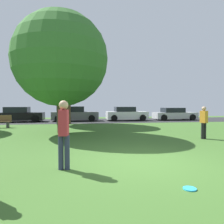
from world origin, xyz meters
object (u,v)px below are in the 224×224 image
person_walking (204,121)px  parked_car_grey (75,114)px  person_bystander (64,131)px  oak_tree_left (61,59)px  parked_car_silver (174,114)px  parked_car_black (19,115)px  parked_car_white (126,114)px  frisbee_disc (190,189)px  street_lamp_post (57,98)px  oak_tree_right (68,63)px

person_walking → parked_car_grey: person_walking is taller
person_bystander → parked_car_grey: (0.03, 16.38, -0.34)m
oak_tree_left → parked_car_silver: (11.22, 8.99, -3.72)m
parked_car_black → parked_car_grey: size_ratio=0.98×
person_bystander → parked_car_silver: 19.34m
parked_car_black → parked_car_white: parked_car_black is taller
person_walking → parked_car_black: person_walking is taller
person_bystander → frisbee_disc: person_bystander is taller
person_bystander → person_walking: 7.67m
person_walking → parked_car_silver: size_ratio=0.36×
person_bystander → parked_car_white: person_bystander is taller
parked_car_black → parked_car_silver: size_ratio=0.99×
street_lamp_post → person_bystander: bearing=-84.0°
oak_tree_left → parked_car_silver: oak_tree_left is taller
person_walking → street_lamp_post: (-7.84, 8.51, 1.37)m
person_walking → parked_car_black: (-11.78, 12.15, -0.22)m
oak_tree_left → street_lamp_post: (-0.71, 5.38, -2.08)m
parked_car_silver → street_lamp_post: 12.58m
oak_tree_right → oak_tree_left: oak_tree_right is taller
person_walking → parked_car_silver: person_walking is taller
oak_tree_left → parked_car_silver: 14.85m
oak_tree_right → oak_tree_left: (-0.12, -6.15, -0.89)m
parked_car_black → parked_car_white: bearing=0.0°
oak_tree_left → person_bystander: oak_tree_left is taller
oak_tree_right → parked_car_silver: size_ratio=1.77×
person_bystander → parked_car_grey: 16.38m
parked_car_grey → parked_car_silver: parked_car_grey is taller
parked_car_white → parked_car_silver: 5.28m
oak_tree_right → person_bystander: size_ratio=4.39×
frisbee_disc → parked_car_black: bearing=113.7°
parked_car_silver → parked_car_black: bearing=179.9°
parked_car_black → parked_car_grey: bearing=2.0°
person_walking → parked_car_white: size_ratio=0.38×
oak_tree_right → person_bystander: (0.50, -13.33, -4.20)m
parked_car_silver → street_lamp_post: bearing=-163.2°
frisbee_disc → person_walking: bearing=56.0°
parked_car_grey → parked_car_white: 5.30m
oak_tree_right → person_bystander: 13.99m
person_bystander → frisbee_disc: bearing=-116.1°
oak_tree_left → parked_car_grey: size_ratio=1.55×
oak_tree_left → person_walking: size_ratio=4.42×
parked_car_grey → oak_tree_right: bearing=-99.8°
oak_tree_left → parked_car_black: bearing=117.3°
oak_tree_right → parked_car_white: oak_tree_right is taller
frisbee_disc → person_bystander: bearing=146.0°
street_lamp_post → oak_tree_left: bearing=-82.5°
oak_tree_left → person_bystander: bearing=-85.1°
parked_car_black → parked_car_grey: (5.29, 0.18, 0.02)m
oak_tree_left → parked_car_black: 10.79m
oak_tree_right → person_walking: (7.01, -9.28, -4.34)m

